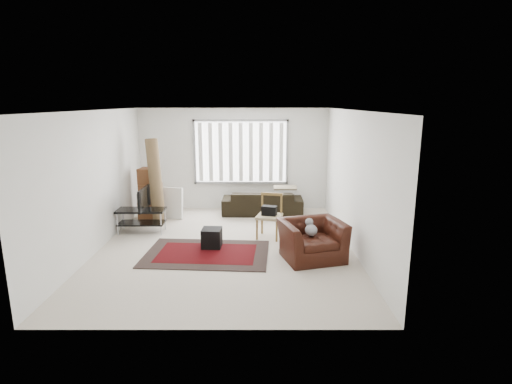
{
  "coord_description": "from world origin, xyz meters",
  "views": [
    {
      "loc": [
        0.6,
        -7.6,
        2.86
      ],
      "look_at": [
        0.6,
        0.37,
        1.05
      ],
      "focal_mm": 28.0,
      "sensor_mm": 36.0,
      "label": 1
    }
  ],
  "objects_px": {
    "tv_stand": "(141,216)",
    "side_chair": "(269,214)",
    "sofa": "(262,199)",
    "moving_boxes": "(150,196)",
    "armchair": "(312,237)"
  },
  "relations": [
    {
      "from": "side_chair",
      "to": "moving_boxes",
      "type": "bearing_deg",
      "value": 170.01
    },
    {
      "from": "sofa",
      "to": "armchair",
      "type": "distance_m",
      "value": 3.17
    },
    {
      "from": "moving_boxes",
      "to": "sofa",
      "type": "relative_size",
      "value": 0.62
    },
    {
      "from": "tv_stand",
      "to": "sofa",
      "type": "bearing_deg",
      "value": 29.06
    },
    {
      "from": "sofa",
      "to": "moving_boxes",
      "type": "bearing_deg",
      "value": 10.87
    },
    {
      "from": "tv_stand",
      "to": "side_chair",
      "type": "distance_m",
      "value": 2.86
    },
    {
      "from": "tv_stand",
      "to": "sofa",
      "type": "xyz_separation_m",
      "value": [
        2.72,
        1.51,
        0.02
      ]
    },
    {
      "from": "sofa",
      "to": "side_chair",
      "type": "distance_m",
      "value": 1.86
    },
    {
      "from": "moving_boxes",
      "to": "armchair",
      "type": "distance_m",
      "value": 4.46
    },
    {
      "from": "sofa",
      "to": "armchair",
      "type": "height_order",
      "value": "armchair"
    },
    {
      "from": "tv_stand",
      "to": "sofa",
      "type": "distance_m",
      "value": 3.11
    },
    {
      "from": "tv_stand",
      "to": "moving_boxes",
      "type": "relative_size",
      "value": 0.83
    },
    {
      "from": "tv_stand",
      "to": "moving_boxes",
      "type": "bearing_deg",
      "value": 93.03
    },
    {
      "from": "moving_boxes",
      "to": "armchair",
      "type": "xyz_separation_m",
      "value": [
        3.64,
        -2.57,
        -0.18
      ]
    },
    {
      "from": "tv_stand",
      "to": "armchair",
      "type": "relative_size",
      "value": 0.8
    }
  ]
}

